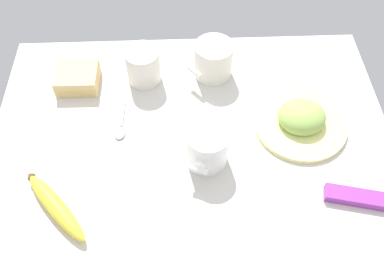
{
  "coord_description": "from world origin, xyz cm",
  "views": [
    {
      "loc": [
        2.14,
        54.27,
        79.4
      ],
      "look_at": [
        0.0,
        0.0,
        5.0
      ],
      "focal_mm": 39.29,
      "sensor_mm": 36.0,
      "label": 1
    }
  ],
  "objects_px": {
    "coffee_mug_milky": "(143,65)",
    "banana": "(56,207)",
    "coffee_mug_spare": "(207,147)",
    "sandwich_main": "(78,78)",
    "spoon": "(121,126)",
    "plate_of_food": "(301,120)",
    "coffee_mug_black": "(213,59)",
    "snack_bar": "(360,198)"
  },
  "relations": [
    {
      "from": "coffee_mug_milky",
      "to": "banana",
      "type": "xyz_separation_m",
      "value": [
        0.16,
        0.35,
        -0.03
      ]
    },
    {
      "from": "coffee_mug_milky",
      "to": "coffee_mug_spare",
      "type": "relative_size",
      "value": 0.93
    },
    {
      "from": "sandwich_main",
      "to": "spoon",
      "type": "relative_size",
      "value": 0.9
    },
    {
      "from": "plate_of_food",
      "to": "spoon",
      "type": "distance_m",
      "value": 0.41
    },
    {
      "from": "coffee_mug_black",
      "to": "spoon",
      "type": "xyz_separation_m",
      "value": [
        0.22,
        0.16,
        -0.04
      ]
    },
    {
      "from": "coffee_mug_milky",
      "to": "snack_bar",
      "type": "xyz_separation_m",
      "value": [
        -0.44,
        0.35,
        -0.04
      ]
    },
    {
      "from": "coffee_mug_spare",
      "to": "spoon",
      "type": "xyz_separation_m",
      "value": [
        0.19,
        -0.09,
        -0.04
      ]
    },
    {
      "from": "sandwich_main",
      "to": "plate_of_food",
      "type": "bearing_deg",
      "value": 164.39
    },
    {
      "from": "plate_of_food",
      "to": "coffee_mug_black",
      "type": "distance_m",
      "value": 0.26
    },
    {
      "from": "coffee_mug_milky",
      "to": "sandwich_main",
      "type": "xyz_separation_m",
      "value": [
        0.16,
        0.01,
        -0.02
      ]
    },
    {
      "from": "coffee_mug_black",
      "to": "sandwich_main",
      "type": "height_order",
      "value": "coffee_mug_black"
    },
    {
      "from": "snack_bar",
      "to": "coffee_mug_milky",
      "type": "bearing_deg",
      "value": -25.38
    },
    {
      "from": "sandwich_main",
      "to": "coffee_mug_spare",
      "type": "bearing_deg",
      "value": 142.64
    },
    {
      "from": "coffee_mug_milky",
      "to": "banana",
      "type": "bearing_deg",
      "value": 64.98
    },
    {
      "from": "plate_of_food",
      "to": "spoon",
      "type": "relative_size",
      "value": 1.9
    },
    {
      "from": "plate_of_food",
      "to": "banana",
      "type": "relative_size",
      "value": 1.28
    },
    {
      "from": "spoon",
      "to": "snack_bar",
      "type": "bearing_deg",
      "value": 157.61
    },
    {
      "from": "plate_of_food",
      "to": "sandwich_main",
      "type": "distance_m",
      "value": 0.54
    },
    {
      "from": "coffee_mug_milky",
      "to": "coffee_mug_spare",
      "type": "height_order",
      "value": "coffee_mug_spare"
    },
    {
      "from": "spoon",
      "to": "snack_bar",
      "type": "distance_m",
      "value": 0.53
    },
    {
      "from": "coffee_mug_black",
      "to": "coffee_mug_milky",
      "type": "distance_m",
      "value": 0.17
    },
    {
      "from": "banana",
      "to": "plate_of_food",
      "type": "bearing_deg",
      "value": -159.66
    },
    {
      "from": "banana",
      "to": "snack_bar",
      "type": "height_order",
      "value": "banana"
    },
    {
      "from": "plate_of_food",
      "to": "snack_bar",
      "type": "bearing_deg",
      "value": 113.35
    },
    {
      "from": "coffee_mug_spare",
      "to": "sandwich_main",
      "type": "height_order",
      "value": "coffee_mug_spare"
    },
    {
      "from": "sandwich_main",
      "to": "snack_bar",
      "type": "bearing_deg",
      "value": 150.62
    },
    {
      "from": "coffee_mug_milky",
      "to": "sandwich_main",
      "type": "relative_size",
      "value": 1.05
    },
    {
      "from": "plate_of_food",
      "to": "coffee_mug_black",
      "type": "relative_size",
      "value": 1.9
    },
    {
      "from": "coffee_mug_spare",
      "to": "banana",
      "type": "distance_m",
      "value": 0.32
    },
    {
      "from": "coffee_mug_spare",
      "to": "sandwich_main",
      "type": "distance_m",
      "value": 0.38
    },
    {
      "from": "plate_of_food",
      "to": "banana",
      "type": "distance_m",
      "value": 0.56
    },
    {
      "from": "plate_of_food",
      "to": "coffee_mug_milky",
      "type": "distance_m",
      "value": 0.39
    },
    {
      "from": "coffee_mug_spare",
      "to": "spoon",
      "type": "height_order",
      "value": "coffee_mug_spare"
    },
    {
      "from": "spoon",
      "to": "snack_bar",
      "type": "height_order",
      "value": "snack_bar"
    },
    {
      "from": "plate_of_food",
      "to": "coffee_mug_spare",
      "type": "xyz_separation_m",
      "value": [
        0.22,
        0.08,
        0.03
      ]
    },
    {
      "from": "plate_of_food",
      "to": "banana",
      "type": "bearing_deg",
      "value": 20.34
    },
    {
      "from": "coffee_mug_black",
      "to": "spoon",
      "type": "bearing_deg",
      "value": 36.18
    },
    {
      "from": "plate_of_food",
      "to": "coffee_mug_spare",
      "type": "relative_size",
      "value": 1.87
    },
    {
      "from": "coffee_mug_black",
      "to": "sandwich_main",
      "type": "relative_size",
      "value": 1.11
    },
    {
      "from": "banana",
      "to": "snack_bar",
      "type": "relative_size",
      "value": 1.18
    },
    {
      "from": "banana",
      "to": "coffee_mug_black",
      "type": "bearing_deg",
      "value": -132.6
    },
    {
      "from": "sandwich_main",
      "to": "banana",
      "type": "distance_m",
      "value": 0.34
    }
  ]
}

